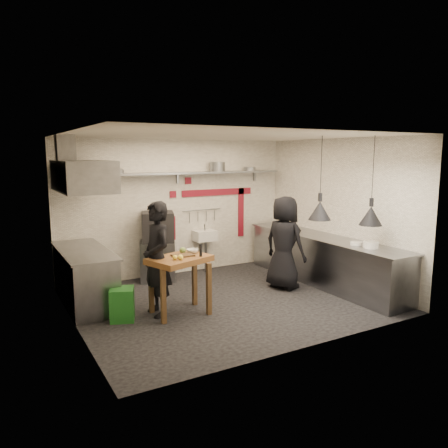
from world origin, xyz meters
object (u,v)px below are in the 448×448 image
combi_oven (158,227)px  prep_table (180,285)px  oven_stand (157,260)px  chef_left (157,259)px  green_bin (122,304)px  chef_right (284,243)px

combi_oven → prep_table: bearing=-82.1°
combi_oven → prep_table: size_ratio=0.67×
oven_stand → chef_left: (-0.68, -1.82, 0.50)m
chef_left → oven_stand: bearing=156.8°
prep_table → combi_oven: bearing=60.4°
green_bin → prep_table: (0.88, -0.17, 0.21)m
combi_oven → chef_left: (-0.69, -1.76, -0.19)m
prep_table → chef_right: (2.25, 0.29, 0.41)m
oven_stand → prep_table: prep_table is taller
green_bin → chef_left: size_ratio=0.28×
combi_oven → chef_right: 2.49m
green_bin → chef_left: chef_left is taller
chef_right → oven_stand: bearing=32.1°
combi_oven → chef_left: 1.90m
chef_left → chef_right: 2.57m
combi_oven → prep_table: combi_oven is taller
oven_stand → chef_right: bearing=-22.7°
green_bin → chef_right: (3.13, 0.12, 0.62)m
chef_left → chef_right: (2.57, 0.14, -0.03)m
oven_stand → chef_left: bearing=-91.7°
green_bin → chef_left: bearing=-2.9°
oven_stand → prep_table: size_ratio=0.87×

